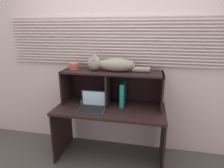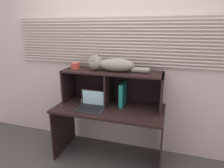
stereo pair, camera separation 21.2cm
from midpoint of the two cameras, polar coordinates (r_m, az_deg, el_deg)
ground_plane at (r=2.56m, az=-4.14°, el=-23.39°), size 4.40×4.40×0.00m
back_panel_with_blinds at (r=2.54m, az=-1.34°, el=7.71°), size 4.40×0.08×2.50m
desk at (r=2.41m, az=-3.17°, el=-10.12°), size 1.33×0.64×0.70m
hutch_shelf_unit at (r=2.40m, az=-2.50°, el=1.01°), size 1.24×0.37×0.43m
cat at (r=2.32m, az=-3.02°, el=5.90°), size 0.76×0.19×0.22m
laptop at (r=2.31m, az=-8.48°, el=-6.52°), size 0.32×0.23×0.21m
binder_upright at (r=2.38m, az=0.77°, el=-2.98°), size 0.05×0.23×0.29m
book_stack at (r=2.53m, az=-8.87°, el=-4.89°), size 0.20×0.22×0.05m
small_basket at (r=2.49m, az=-13.82°, el=5.10°), size 0.11×0.11×0.08m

